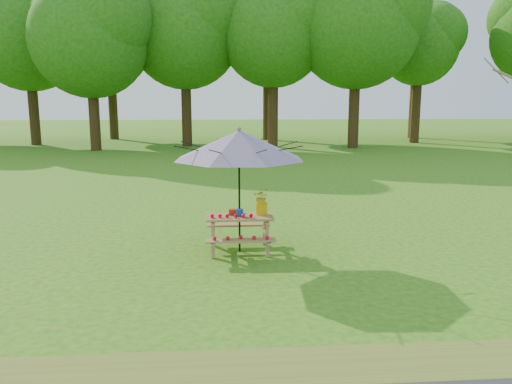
{
  "coord_description": "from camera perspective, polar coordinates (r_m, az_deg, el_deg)",
  "views": [
    {
      "loc": [
        -3.28,
        -7.34,
        2.75
      ],
      "look_at": [
        -2.63,
        1.44,
        1.1
      ],
      "focal_mm": 35.0,
      "sensor_mm": 36.0,
      "label": 1
    }
  ],
  "objects": [
    {
      "name": "ground",
      "position": [
        8.5,
        18.96,
        -8.87
      ],
      "size": [
        120.0,
        120.0,
        0.0
      ],
      "primitive_type": "plane",
      "color": "#2A6F15",
      "rests_on": "ground"
    },
    {
      "name": "treeline",
      "position": [
        29.99,
        2.27,
        20.69
      ],
      "size": [
        60.0,
        12.0,
        16.0
      ],
      "primitive_type": null,
      "color": "#215A0F",
      "rests_on": "ground"
    },
    {
      "name": "picnic_table",
      "position": [
        9.11,
        -1.89,
        -4.81
      ],
      "size": [
        1.2,
        1.32,
        0.67
      ],
      "color": "olive",
      "rests_on": "ground"
    },
    {
      "name": "patio_umbrella",
      "position": [
        8.82,
        -1.95,
        5.4
      ],
      "size": [
        3.02,
        3.02,
        2.27
      ],
      "color": "black",
      "rests_on": "ground"
    },
    {
      "name": "produce_bins",
      "position": [
        9.07,
        -2.2,
        -2.3
      ],
      "size": [
        0.26,
        0.37,
        0.13
      ],
      "color": "red",
      "rests_on": "picnic_table"
    },
    {
      "name": "tomatoes_row",
      "position": [
        8.84,
        -2.83,
        -2.77
      ],
      "size": [
        0.77,
        0.13,
        0.07
      ],
      "primitive_type": null,
      "color": "red",
      "rests_on": "picnic_table"
    },
    {
      "name": "flower_bucket",
      "position": [
        9.07,
        0.63,
        -0.97
      ],
      "size": [
        0.33,
        0.29,
        0.49
      ],
      "color": "#E6B20C",
      "rests_on": "picnic_table"
    }
  ]
}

